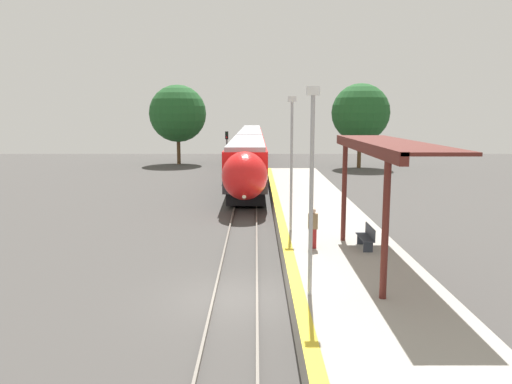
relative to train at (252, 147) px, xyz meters
name	(u,v)px	position (x,y,z in m)	size (l,w,h in m)	color
ground_plane	(237,298)	(0.00, -41.66, -2.32)	(120.00, 120.00, 0.00)	#423F3D
rail_left	(216,296)	(-0.72, -41.66, -2.24)	(0.08, 90.00, 0.15)	slate
rail_right	(259,296)	(0.72, -41.66, -2.24)	(0.08, 90.00, 0.15)	slate
train	(252,147)	(0.00, 0.00, 0.00)	(2.90, 59.04, 4.05)	black
platform_right	(359,286)	(4.08, -41.66, -1.88)	(4.70, 64.00, 0.89)	#9E998E
platform_bench	(369,237)	(5.05, -38.55, -0.97)	(0.44, 1.59, 0.89)	#2D333D
person_waiting	(314,228)	(2.91, -38.53, -0.62)	(0.36, 0.22, 1.59)	maroon
railway_signal	(228,151)	(-1.93, -12.92, 0.44)	(0.28, 0.28, 4.53)	#59595E
lamppost_near	(313,180)	(2.26, -43.62, 1.95)	(0.36, 0.20, 5.98)	#9E9EA3
lamppost_mid	(293,156)	(2.26, -35.57, 1.95)	(0.36, 0.20, 5.98)	#9E9EA3
station_canopy	(381,151)	(4.88, -40.62, 2.55)	(2.02, 9.61, 4.31)	#511E19
background_tree_left	(179,114)	(-8.72, 3.01, 3.77)	(6.83, 6.83, 9.51)	brown
background_tree_right	(362,113)	(12.38, -1.17, 3.86)	(6.49, 6.49, 9.43)	brown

